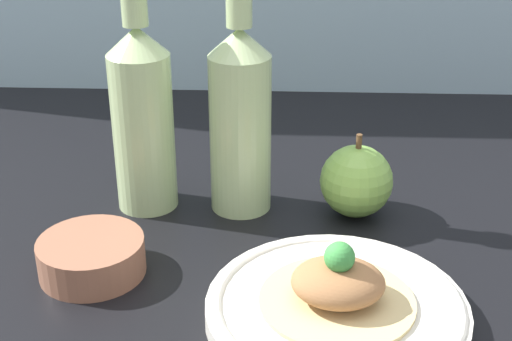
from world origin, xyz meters
TOP-DOWN VIEW (x-y plane):
  - ground_plane at (0.00, 0.00)cm, footprint 180.00×110.00cm
  - plate at (5.57, -11.08)cm, footprint 24.14×24.14cm
  - plated_food at (5.57, -11.08)cm, footprint 14.32×14.32cm
  - cider_bottle_left at (-15.74, 10.52)cm, footprint 7.09×7.09cm
  - cider_bottle_right at (-4.56, 10.52)cm, footprint 7.09×7.09cm
  - apple at (8.89, 9.30)cm, footprint 8.44×8.44cm
  - dipping_bowl at (-18.77, -4.33)cm, footprint 10.77×10.77cm

SIDE VIEW (x-z plane):
  - ground_plane at x=0.00cm, z-range -4.00..0.00cm
  - plate at x=5.57cm, z-range 0.08..2.40cm
  - dipping_bowl at x=-18.77cm, z-range 0.00..3.76cm
  - plated_food at x=5.57cm, z-range 0.69..6.97cm
  - apple at x=8.89cm, z-range -0.80..9.25cm
  - cider_bottle_left at x=-15.74cm, z-range -2.59..25.84cm
  - cider_bottle_right at x=-4.56cm, z-range -2.59..25.84cm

